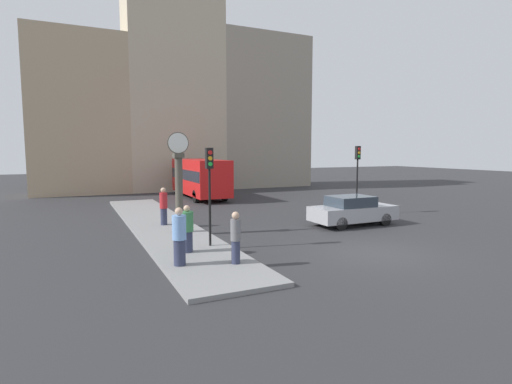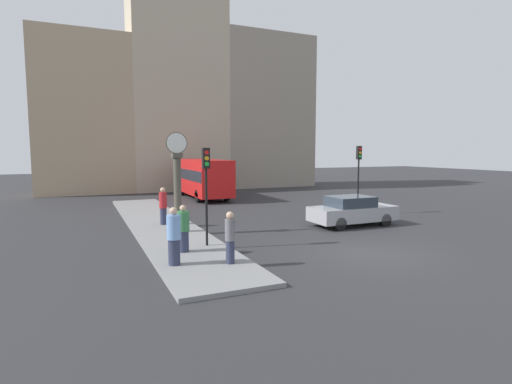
{
  "view_description": "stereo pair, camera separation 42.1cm",
  "coord_description": "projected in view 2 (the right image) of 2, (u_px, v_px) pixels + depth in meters",
  "views": [
    {
      "loc": [
        -9.78,
        -11.01,
        3.69
      ],
      "look_at": [
        -0.93,
        7.96,
        1.49
      ],
      "focal_mm": 28.0,
      "sensor_mm": 36.0,
      "label": 1
    },
    {
      "loc": [
        -9.4,
        -11.18,
        3.69
      ],
      "look_at": [
        -0.93,
        7.96,
        1.49
      ],
      "focal_mm": 28.0,
      "sensor_mm": 36.0,
      "label": 2
    }
  ],
  "objects": [
    {
      "name": "building_row",
      "position": [
        188.0,
        102.0,
        37.61
      ],
      "size": [
        25.61,
        5.0,
        19.59
      ],
      "color": "tan",
      "rests_on": "ground_plane"
    },
    {
      "name": "bus_distant",
      "position": [
        203.0,
        176.0,
        30.75
      ],
      "size": [
        2.44,
        7.98,
        2.98
      ],
      "color": "red",
      "rests_on": "ground_plane"
    },
    {
      "name": "pedestrian_green_hoodie",
      "position": [
        183.0,
        229.0,
        13.92
      ],
      "size": [
        0.44,
        0.44,
        1.65
      ],
      "color": "#2D334C",
      "rests_on": "sidewalk_corner"
    },
    {
      "name": "ground_plane",
      "position": [
        369.0,
        253.0,
        14.34
      ],
      "size": [
        120.0,
        120.0,
        0.0
      ],
      "primitive_type": "plane",
      "color": "#2D2D30"
    },
    {
      "name": "sidewalk_corner",
      "position": [
        161.0,
        225.0,
        19.34
      ],
      "size": [
        2.94,
        20.23,
        0.14
      ],
      "primitive_type": "cube",
      "color": "gray",
      "rests_on": "ground_plane"
    },
    {
      "name": "pedestrian_red_top",
      "position": [
        163.0,
        206.0,
        19.03
      ],
      "size": [
        0.36,
        0.36,
        1.78
      ],
      "color": "#2D334C",
      "rests_on": "sidewalk_corner"
    },
    {
      "name": "sedan_car",
      "position": [
        352.0,
        211.0,
        19.52
      ],
      "size": [
        4.27,
        1.8,
        1.45
      ],
      "color": "#9E9EA3",
      "rests_on": "ground_plane"
    },
    {
      "name": "street_clock",
      "position": [
        177.0,
        184.0,
        17.21
      ],
      "size": [
        0.92,
        0.43,
        4.31
      ],
      "color": "#4C473D",
      "rests_on": "sidewalk_corner"
    },
    {
      "name": "pedestrian_blue_stripe",
      "position": [
        174.0,
        237.0,
        12.3
      ],
      "size": [
        0.43,
        0.43,
        1.81
      ],
      "color": "#2D334C",
      "rests_on": "sidewalk_corner"
    },
    {
      "name": "traffic_light_far",
      "position": [
        359.0,
        166.0,
        22.64
      ],
      "size": [
        0.26,
        0.24,
        3.92
      ],
      "color": "black",
      "rests_on": "ground_plane"
    },
    {
      "name": "pedestrian_grey_jacket",
      "position": [
        230.0,
        237.0,
        12.47
      ],
      "size": [
        0.32,
        0.32,
        1.65
      ],
      "color": "#2D334C",
      "rests_on": "sidewalk_corner"
    },
    {
      "name": "traffic_light_near",
      "position": [
        206.0,
        176.0,
        14.65
      ],
      "size": [
        0.26,
        0.24,
        3.63
      ],
      "color": "black",
      "rests_on": "sidewalk_corner"
    }
  ]
}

